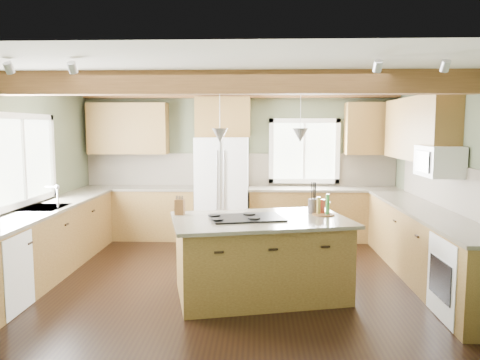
{
  "coord_description": "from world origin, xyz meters",
  "views": [
    {
      "loc": [
        0.32,
        -5.95,
        1.97
      ],
      "look_at": [
        0.08,
        0.3,
        1.26
      ],
      "focal_mm": 35.0,
      "sensor_mm": 36.0,
      "label": 1
    }
  ],
  "objects": [
    {
      "name": "floor",
      "position": [
        0.0,
        0.0,
        0.0
      ],
      "size": [
        5.6,
        5.6,
        0.0
      ],
      "primitive_type": "plane",
      "color": "black",
      "rests_on": "ground"
    },
    {
      "name": "ceiling",
      "position": [
        0.0,
        0.0,
        2.6
      ],
      "size": [
        5.6,
        5.6,
        0.0
      ],
      "primitive_type": "plane",
      "rotation": [
        3.14,
        0.0,
        0.0
      ],
      "color": "silver",
      "rests_on": "wall_back"
    },
    {
      "name": "wall_back",
      "position": [
        0.0,
        2.5,
        1.3
      ],
      "size": [
        5.6,
        0.0,
        5.6
      ],
      "primitive_type": "plane",
      "rotation": [
        1.57,
        0.0,
        0.0
      ],
      "color": "#485039",
      "rests_on": "ground"
    },
    {
      "name": "wall_left",
      "position": [
        -2.8,
        0.0,
        1.3
      ],
      "size": [
        0.0,
        5.0,
        5.0
      ],
      "primitive_type": "plane",
      "rotation": [
        1.57,
        0.0,
        1.57
      ],
      "color": "#485039",
      "rests_on": "ground"
    },
    {
      "name": "wall_right",
      "position": [
        2.8,
        0.0,
        1.3
      ],
      "size": [
        0.0,
        5.0,
        5.0
      ],
      "primitive_type": "plane",
      "rotation": [
        1.57,
        0.0,
        -1.57
      ],
      "color": "#485039",
      "rests_on": "ground"
    },
    {
      "name": "ceiling_beam",
      "position": [
        0.0,
        -0.6,
        2.47
      ],
      "size": [
        5.55,
        0.26,
        0.26
      ],
      "primitive_type": "cube",
      "color": "brown",
      "rests_on": "ceiling"
    },
    {
      "name": "soffit_trim",
      "position": [
        0.0,
        2.4,
        2.54
      ],
      "size": [
        5.55,
        0.2,
        0.1
      ],
      "primitive_type": "cube",
      "color": "brown",
      "rests_on": "ceiling"
    },
    {
      "name": "backsplash_back",
      "position": [
        0.0,
        2.48,
        1.21
      ],
      "size": [
        5.58,
        0.03,
        0.58
      ],
      "primitive_type": "cube",
      "color": "brown",
      "rests_on": "wall_back"
    },
    {
      "name": "backsplash_right",
      "position": [
        2.78,
        0.05,
        1.21
      ],
      "size": [
        0.03,
        3.7,
        0.58
      ],
      "primitive_type": "cube",
      "color": "brown",
      "rests_on": "wall_right"
    },
    {
      "name": "base_cab_back_left",
      "position": [
        -1.79,
        2.2,
        0.44
      ],
      "size": [
        2.02,
        0.6,
        0.88
      ],
      "primitive_type": "cube",
      "color": "brown",
      "rests_on": "floor"
    },
    {
      "name": "counter_back_left",
      "position": [
        -1.79,
        2.2,
        0.9
      ],
      "size": [
        2.06,
        0.64,
        0.04
      ],
      "primitive_type": "cube",
      "color": "#4B4537",
      "rests_on": "base_cab_back_left"
    },
    {
      "name": "base_cab_back_right",
      "position": [
        1.49,
        2.2,
        0.44
      ],
      "size": [
        2.62,
        0.6,
        0.88
      ],
      "primitive_type": "cube",
      "color": "brown",
      "rests_on": "floor"
    },
    {
      "name": "counter_back_right",
      "position": [
        1.49,
        2.2,
        0.9
      ],
      "size": [
        2.66,
        0.64,
        0.04
      ],
      "primitive_type": "cube",
      "color": "#4B4537",
      "rests_on": "base_cab_back_right"
    },
    {
      "name": "base_cab_left",
      "position": [
        -2.5,
        0.05,
        0.44
      ],
      "size": [
        0.6,
        3.7,
        0.88
      ],
      "primitive_type": "cube",
      "color": "brown",
      "rests_on": "floor"
    },
    {
      "name": "counter_left",
      "position": [
        -2.5,
        0.05,
        0.9
      ],
      "size": [
        0.64,
        3.74,
        0.04
      ],
      "primitive_type": "cube",
      "color": "#4B4537",
      "rests_on": "base_cab_left"
    },
    {
      "name": "base_cab_right",
      "position": [
        2.5,
        0.05,
        0.44
      ],
      "size": [
        0.6,
        3.7,
        0.88
      ],
      "primitive_type": "cube",
      "color": "brown",
      "rests_on": "floor"
    },
    {
      "name": "counter_right",
      "position": [
        2.5,
        0.05,
        0.9
      ],
      "size": [
        0.64,
        3.74,
        0.04
      ],
      "primitive_type": "cube",
      "color": "#4B4537",
      "rests_on": "base_cab_right"
    },
    {
      "name": "upper_cab_back_left",
      "position": [
        -1.99,
        2.33,
        1.95
      ],
      "size": [
        1.4,
        0.35,
        0.9
      ],
      "primitive_type": "cube",
      "color": "brown",
      "rests_on": "wall_back"
    },
    {
      "name": "upper_cab_over_fridge",
      "position": [
        -0.3,
        2.33,
        2.15
      ],
      "size": [
        0.96,
        0.35,
        0.7
      ],
      "primitive_type": "cube",
      "color": "brown",
      "rests_on": "wall_back"
    },
    {
      "name": "upper_cab_right",
      "position": [
        2.62,
        0.9,
        1.95
      ],
      "size": [
        0.35,
        2.2,
        0.9
      ],
      "primitive_type": "cube",
      "color": "brown",
      "rests_on": "wall_right"
    },
    {
      "name": "upper_cab_back_corner",
      "position": [
        2.3,
        2.33,
        1.95
      ],
      "size": [
        0.9,
        0.35,
        0.9
      ],
      "primitive_type": "cube",
      "color": "brown",
      "rests_on": "wall_back"
    },
    {
      "name": "window_left",
      "position": [
        -2.78,
        0.05,
        1.55
      ],
      "size": [
        0.04,
        1.6,
        1.05
      ],
      "primitive_type": "cube",
      "color": "white",
      "rests_on": "wall_left"
    },
    {
      "name": "window_back",
      "position": [
        1.15,
        2.48,
        1.55
      ],
      "size": [
        1.1,
        0.04,
        1.0
      ],
      "primitive_type": "cube",
      "color": "white",
      "rests_on": "wall_back"
    },
    {
      "name": "sink",
      "position": [
        -2.5,
        0.05,
        0.91
      ],
      "size": [
        0.5,
        0.65,
        0.03
      ],
      "primitive_type": "cube",
      "color": "#262628",
      "rests_on": "counter_left"
    },
    {
      "name": "faucet",
      "position": [
        -2.32,
        0.05,
        1.05
      ],
      "size": [
        0.02,
        0.02,
        0.28
      ],
      "primitive_type": "cylinder",
      "color": "#B2B2B7",
      "rests_on": "sink"
    },
    {
      "name": "oven",
      "position": [
        2.49,
        -1.25,
        0.43
      ],
      "size": [
        0.6,
        0.72,
        0.84
      ],
      "primitive_type": "cube",
      "color": "white",
      "rests_on": "floor"
    },
    {
      "name": "microwave",
      "position": [
        2.58,
        -0.05,
        1.55
      ],
      "size": [
        0.4,
        0.7,
        0.38
      ],
      "primitive_type": "cube",
      "color": "white",
      "rests_on": "wall_right"
    },
    {
      "name": "pendant_left",
      "position": [
        -0.11,
        -0.71,
        1.88
      ],
      "size": [
        0.18,
        0.18,
        0.16
      ],
      "primitive_type": "cone",
      "rotation": [
        3.14,
        0.0,
        0.0
      ],
      "color": "#B2B2B7",
      "rests_on": "ceiling"
    },
    {
      "name": "pendant_right",
      "position": [
        0.81,
        -0.49,
        1.88
      ],
      "size": [
        0.18,
        0.18,
        0.16
      ],
      "primitive_type": "cone",
      "rotation": [
        3.14,
        0.0,
        0.0
      ],
      "color": "#B2B2B7",
      "rests_on": "ceiling"
    },
    {
      "name": "refrigerator",
      "position": [
        -0.3,
        2.12,
        0.9
      ],
      "size": [
        0.9,
        0.74,
        1.8
      ],
      "primitive_type": "cube",
      "color": "white",
      "rests_on": "floor"
    },
    {
      "name": "island",
      "position": [
        0.35,
        -0.6,
        0.44
      ],
      "size": [
        2.1,
        1.55,
        0.88
      ],
      "primitive_type": "cube",
      "rotation": [
        0.0,
        0.0,
        0.23
      ],
      "color": "brown",
      "rests_on": "floor"
    },
    {
      "name": "island_top",
      "position": [
        0.35,
        -0.6,
        0.9
      ],
      "size": [
        2.25,
        1.7,
        0.04
      ],
      "primitive_type": "cube",
      "rotation": [
        0.0,
        0.0,
        0.23
      ],
      "color": "#4B4537",
      "rests_on": "island"
    },
    {
      "name": "cooktop",
      "position": [
        0.2,
        -0.64,
        0.93
      ],
      "size": [
        0.92,
        0.72,
        0.02
      ],
      "primitive_type": "cube",
      "rotation": [
        0.0,
        0.0,
        0.23
      ],
      "color": "black",
      "rests_on": "island_top"
    },
    {
      "name": "knife_block",
      "position": [
        -0.62,
        -0.42,
        1.01
      ],
      "size": [
        0.12,
        0.09,
        0.19
      ],
      "primitive_type": "cube",
      "rotation": [
        0.0,
        0.0,
        -0.08
      ],
      "color": "brown",
      "rests_on": "island_top"
    },
    {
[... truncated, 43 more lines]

